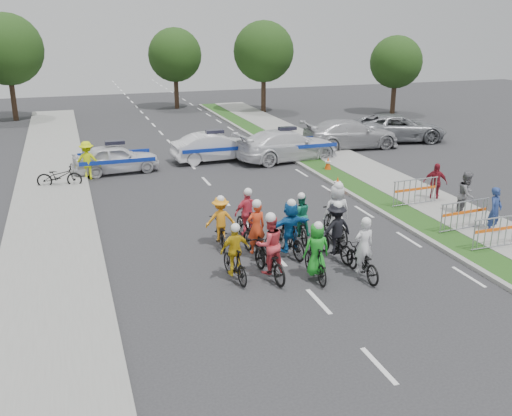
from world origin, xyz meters
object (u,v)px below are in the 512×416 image
object	(u,v)px
tree_1	(264,52)
rider_4	(335,236)
barrier_1	(464,217)
parked_bike	(59,176)
barrier_0	(499,234)
barrier_2	(415,193)
rider_6	(256,238)
rider_1	(316,257)
cone_0	(337,185)
civilian_sedan	(351,134)
tree_3	(7,49)
spectator_0	(495,211)
marshal_hiviz	(87,160)
police_car_0	(116,158)
rider_10	(221,226)
tree_2	(396,62)
rider_9	(247,220)
civilian_suv	(397,128)
rider_8	(300,222)
rider_5	(290,232)
police_car_2	(287,145)
rider_3	(235,258)
cone_1	(328,164)
rider_2	(269,254)
rider_0	(362,257)
spectator_2	(435,183)
rider_7	(336,219)
police_car_1	(215,147)
spectator_1	(466,194)
tree_4	(175,55)

from	to	relation	value
tree_1	rider_4	bearing A→B (deg)	-104.99
barrier_1	parked_bike	bearing A→B (deg)	141.95
barrier_0	barrier_2	world-z (taller)	same
rider_6	rider_1	bearing A→B (deg)	111.64
barrier_0	cone_0	distance (m)	7.46
civilian_sedan	tree_1	distance (m)	14.33
cone_0	tree_3	xyz separation A→B (m)	(-13.74, 23.47, 4.55)
spectator_0	marshal_hiviz	world-z (taller)	marshal_hiviz
barrier_0	parked_bike	size ratio (longest dim) A/B	1.07
barrier_0	police_car_0	bearing A→B (deg)	127.34
rider_10	tree_2	xyz separation A→B (m)	(19.38, 21.56, 3.17)
rider_9	police_car_0	size ratio (longest dim) A/B	0.45
rider_10	civilian_suv	xyz separation A→B (m)	(14.20, 12.60, 0.12)
rider_4	parked_bike	distance (m)	13.22
rider_8	rider_10	world-z (taller)	rider_10
rider_8	barrier_1	distance (m)	5.63
rider_5	police_car_2	distance (m)	12.44
barrier_1	barrier_2	world-z (taller)	same
rider_9	cone_0	distance (m)	6.46
rider_6	rider_3	bearing A→B (deg)	44.55
marshal_hiviz	cone_1	size ratio (longest dim) A/B	2.47
police_car_2	tree_2	world-z (taller)	tree_2
rider_1	rider_2	xyz separation A→B (m)	(-1.18, 0.51, 0.04)
rider_0	rider_1	distance (m)	1.32
rider_2	cone_0	xyz separation A→B (m)	(5.45, 6.78, -0.38)
rider_2	rider_9	world-z (taller)	rider_2
rider_0	rider_9	world-z (taller)	rider_0
cone_1	spectator_2	bearing A→B (deg)	-71.48
rider_5	civilian_sedan	size ratio (longest dim) A/B	0.34
police_car_0	police_car_2	bearing A→B (deg)	-97.05
rider_1	rider_4	distance (m)	1.63
rider_5	spectator_2	distance (m)	8.06
rider_5	police_car_0	bearing A→B (deg)	-80.00
rider_7	police_car_2	xyz separation A→B (m)	(2.67, 11.03, -0.01)
cone_0	tree_3	size ratio (longest dim) A/B	0.10
police_car_1	barrier_0	xyz separation A→B (m)	(5.33, -14.29, -0.15)
rider_8	civilian_suv	size ratio (longest dim) A/B	0.30
rider_2	rider_8	size ratio (longest dim) A/B	1.17
police_car_1	spectator_1	distance (m)	12.97
rider_0	tree_1	world-z (taller)	tree_1
cone_0	tree_2	xyz separation A→B (m)	(13.26, 17.47, 3.49)
rider_3	rider_4	size ratio (longest dim) A/B	0.90
rider_6	barrier_2	xyz separation A→B (m)	(7.32, 2.68, -0.06)
rider_0	civilian_suv	distance (m)	19.53
rider_0	spectator_1	world-z (taller)	rider_0
civilian_sedan	parked_bike	bearing A→B (deg)	104.04
police_car_1	civilian_suv	world-z (taller)	civilian_suv
police_car_2	tree_4	world-z (taller)	tree_4
rider_10	police_car_1	xyz separation A→B (m)	(2.75, 11.18, 0.04)
rider_10	police_car_2	xyz separation A→B (m)	(6.27, 10.17, 0.11)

